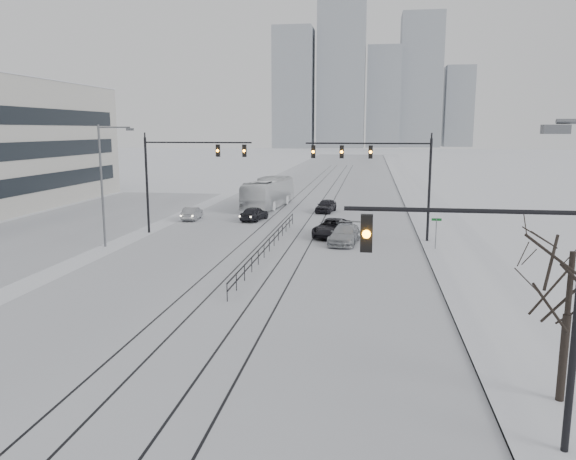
# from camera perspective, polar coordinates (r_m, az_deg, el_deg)

# --- Properties ---
(road) EXTENTS (22.00, 260.00, 0.02)m
(road) POSITION_cam_1_polar(r_m,az_deg,el_deg) (69.59, 2.52, 3.04)
(road) COLOR silver
(road) RESTS_ON ground
(sidewalk_east) EXTENTS (5.00, 260.00, 0.16)m
(sidewalk_east) POSITION_cam_1_polar(r_m,az_deg,el_deg) (69.52, 13.67, 2.81)
(sidewalk_east) COLOR white
(sidewalk_east) RESTS_ON ground
(curb) EXTENTS (0.10, 260.00, 0.12)m
(curb) POSITION_cam_1_polar(r_m,az_deg,el_deg) (69.34, 11.65, 2.86)
(curb) COLOR gray
(curb) RESTS_ON ground
(parking_strip) EXTENTS (14.00, 60.00, 0.03)m
(parking_strip) POSITION_cam_1_polar(r_m,az_deg,el_deg) (52.12, -23.03, -0.17)
(parking_strip) COLOR silver
(parking_strip) RESTS_ON ground
(tram_rails) EXTENTS (5.30, 180.00, 0.01)m
(tram_rails) POSITION_cam_1_polar(r_m,az_deg,el_deg) (49.95, 0.14, 0.24)
(tram_rails) COLOR black
(tram_rails) RESTS_ON ground
(skyline) EXTENTS (96.00, 48.00, 72.00)m
(skyline) POSITION_cam_1_polar(r_m,az_deg,el_deg) (283.18, 8.24, 14.53)
(skyline) COLOR #91979F
(skyline) RESTS_ON ground
(traffic_mast_near) EXTENTS (6.10, 0.37, 7.00)m
(traffic_mast_near) POSITION_cam_1_polar(r_m,az_deg,el_deg) (15.69, 21.89, -5.67)
(traffic_mast_near) COLOR black
(traffic_mast_near) RESTS_ON ground
(traffic_mast_ne) EXTENTS (9.60, 0.37, 8.00)m
(traffic_mast_ne) POSITION_cam_1_polar(r_m,az_deg,el_deg) (43.79, 9.86, 6.25)
(traffic_mast_ne) COLOR black
(traffic_mast_ne) RESTS_ON ground
(traffic_mast_nw) EXTENTS (9.10, 0.37, 8.00)m
(traffic_mast_nw) POSITION_cam_1_polar(r_m,az_deg,el_deg) (47.43, -10.87, 6.28)
(traffic_mast_nw) COLOR black
(traffic_mast_nw) RESTS_ON ground
(street_light_west) EXTENTS (2.73, 0.25, 9.00)m
(street_light_west) POSITION_cam_1_polar(r_m,az_deg,el_deg) (43.36, -18.09, 5.13)
(street_light_west) COLOR #595B60
(street_light_west) RESTS_ON ground
(bare_tree) EXTENTS (4.40, 4.40, 6.10)m
(bare_tree) POSITION_cam_1_polar(r_m,az_deg,el_deg) (19.17, 26.85, -3.46)
(bare_tree) COLOR black
(bare_tree) RESTS_ON ground
(median_fence) EXTENTS (0.06, 24.00, 1.00)m
(median_fence) POSITION_cam_1_polar(r_m,az_deg,el_deg) (40.16, -1.91, -1.49)
(median_fence) COLOR black
(median_fence) RESTS_ON ground
(street_sign) EXTENTS (0.70, 0.06, 2.40)m
(street_sign) POSITION_cam_1_polar(r_m,az_deg,el_deg) (41.56, 14.82, 0.08)
(street_sign) COLOR #595B60
(street_sign) RESTS_ON ground
(sedan_sb_inner) EXTENTS (2.40, 4.26, 1.37)m
(sedan_sb_inner) POSITION_cam_1_polar(r_m,az_deg,el_deg) (53.93, -3.44, 1.67)
(sedan_sb_inner) COLOR black
(sedan_sb_inner) RESTS_ON ground
(sedan_sb_outer) EXTENTS (1.57, 3.85, 1.24)m
(sedan_sb_outer) POSITION_cam_1_polar(r_m,az_deg,el_deg) (55.17, -9.71, 1.67)
(sedan_sb_outer) COLOR gray
(sedan_sb_outer) RESTS_ON ground
(sedan_nb_front) EXTENTS (3.34, 5.54, 1.44)m
(sedan_nb_front) POSITION_cam_1_polar(r_m,az_deg,el_deg) (45.93, 4.51, 0.21)
(sedan_nb_front) COLOR black
(sedan_nb_front) RESTS_ON ground
(sedan_nb_right) EXTENTS (2.60, 5.16, 1.44)m
(sedan_nb_right) POSITION_cam_1_polar(r_m,az_deg,el_deg) (43.18, 5.78, -0.45)
(sedan_nb_right) COLOR #A2A5A9
(sedan_nb_right) RESTS_ON ground
(sedan_nb_far) EXTENTS (2.27, 4.25, 1.37)m
(sedan_nb_far) POSITION_cam_1_polar(r_m,az_deg,el_deg) (59.40, 3.88, 2.46)
(sedan_nb_far) COLOR black
(sedan_nb_far) RESTS_ON ground
(box_truck) EXTENTS (4.08, 12.03, 3.29)m
(box_truck) POSITION_cam_1_polar(r_m,az_deg,el_deg) (62.59, -2.00, 3.75)
(box_truck) COLOR silver
(box_truck) RESTS_ON ground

